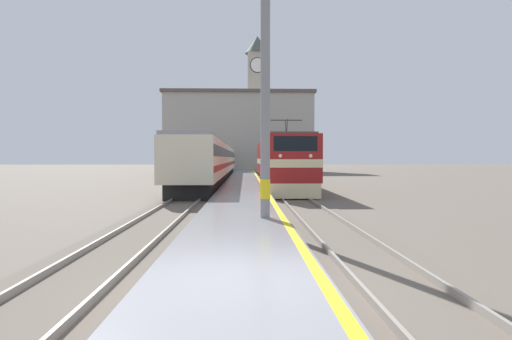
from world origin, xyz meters
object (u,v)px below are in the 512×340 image
object	(u,v)px
locomotive_train	(280,162)
catenary_mast	(267,88)
clock_tower	(257,99)
passenger_train	(215,161)

from	to	relation	value
locomotive_train	catenary_mast	size ratio (longest dim) A/B	2.33
locomotive_train	clock_tower	world-z (taller)	clock_tower
locomotive_train	catenary_mast	distance (m)	18.34
passenger_train	clock_tower	size ratio (longest dim) A/B	1.56
locomotive_train	passenger_train	size ratio (longest dim) A/B	0.47
catenary_mast	passenger_train	bearing A→B (deg)	97.68
passenger_train	clock_tower	world-z (taller)	clock_tower
passenger_train	catenary_mast	distance (m)	28.01
locomotive_train	passenger_train	xyz separation A→B (m)	(-5.70, 9.59, 0.05)
passenger_train	locomotive_train	bearing A→B (deg)	-59.26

